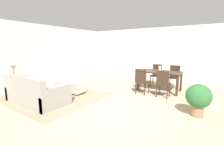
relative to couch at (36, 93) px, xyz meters
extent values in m
plane|color=tan|center=(2.14, 0.98, -0.29)|extent=(10.80, 10.80, 0.00)
cube|color=silver|center=(2.14, 5.98, 1.06)|extent=(9.00, 0.12, 2.70)
cube|color=silver|center=(-2.36, 1.48, 1.06)|extent=(0.12, 11.00, 2.70)
cube|color=gray|center=(0.03, 0.69, -0.29)|extent=(3.00, 2.80, 0.01)
cube|color=gray|center=(0.00, 0.05, -0.08)|extent=(1.98, 0.96, 0.42)
cube|color=gray|center=(0.00, -0.35, 0.35)|extent=(1.98, 0.16, 0.44)
cube|color=gray|center=(-0.92, 0.05, 0.02)|extent=(0.14, 0.96, 0.62)
cube|color=gray|center=(0.92, 0.05, 0.02)|extent=(0.14, 0.96, 0.62)
cube|color=tan|center=(-0.51, -0.07, 0.33)|extent=(0.41, 0.12, 0.41)
cube|color=gray|center=(0.00, -0.09, 0.31)|extent=(0.37, 0.12, 0.37)
cube|color=silver|center=(0.51, -0.11, 0.29)|extent=(0.33, 0.10, 0.32)
cube|color=#B7AD9E|center=(0.05, 1.32, -0.05)|extent=(1.18, 0.48, 0.36)
cylinder|color=#332319|center=(-0.49, 1.52, -0.26)|extent=(0.05, 0.05, 0.06)
cylinder|color=#332319|center=(0.59, 1.52, -0.26)|extent=(0.05, 0.05, 0.06)
cylinder|color=#332319|center=(-0.49, 1.13, -0.26)|extent=(0.05, 0.05, 0.06)
cylinder|color=#332319|center=(0.59, 1.13, -0.26)|extent=(0.05, 0.05, 0.06)
cube|color=brown|center=(-1.29, 0.02, 0.24)|extent=(0.40, 0.40, 0.03)
cylinder|color=brown|center=(-1.46, 0.19, -0.03)|extent=(0.04, 0.04, 0.52)
cylinder|color=brown|center=(-1.12, 0.19, -0.03)|extent=(0.04, 0.04, 0.52)
cylinder|color=brown|center=(-1.46, -0.15, -0.03)|extent=(0.04, 0.04, 0.52)
cylinder|color=brown|center=(-1.12, -0.15, -0.03)|extent=(0.04, 0.04, 0.52)
cylinder|color=brown|center=(-1.29, 0.02, 0.27)|extent=(0.16, 0.16, 0.02)
cylinder|color=brown|center=(-1.29, 0.02, 0.44)|extent=(0.02, 0.02, 0.32)
cone|color=silver|center=(-1.29, 0.02, 0.69)|extent=(0.26, 0.26, 0.18)
cube|color=#332319|center=(2.76, 3.38, 0.45)|extent=(1.56, 0.88, 0.04)
cube|color=#332319|center=(2.04, 3.76, 0.07)|extent=(0.07, 0.07, 0.72)
cube|color=#332319|center=(3.48, 3.76, 0.07)|extent=(0.07, 0.07, 0.72)
cube|color=#332319|center=(2.04, 3.00, 0.07)|extent=(0.07, 0.07, 0.72)
cube|color=#332319|center=(3.48, 3.00, 0.07)|extent=(0.07, 0.07, 0.72)
cube|color=#332319|center=(2.37, 2.64, 0.14)|extent=(0.42, 0.42, 0.04)
cube|color=#332319|center=(2.36, 2.46, 0.40)|extent=(0.40, 0.06, 0.47)
cylinder|color=#332319|center=(2.20, 2.82, -0.08)|extent=(0.04, 0.04, 0.41)
cylinder|color=#332319|center=(2.54, 2.81, -0.08)|extent=(0.04, 0.04, 0.41)
cylinder|color=#332319|center=(2.19, 2.48, -0.08)|extent=(0.04, 0.04, 0.41)
cylinder|color=#332319|center=(2.53, 2.47, -0.08)|extent=(0.04, 0.04, 0.41)
cube|color=#332319|center=(3.11, 2.68, 0.14)|extent=(0.40, 0.40, 0.04)
cube|color=#332319|center=(3.11, 2.50, 0.40)|extent=(0.40, 0.04, 0.47)
cylinder|color=#332319|center=(2.94, 2.85, -0.08)|extent=(0.04, 0.04, 0.41)
cylinder|color=#332319|center=(3.28, 2.85, -0.08)|extent=(0.04, 0.04, 0.41)
cylinder|color=#332319|center=(2.94, 2.51, -0.08)|extent=(0.04, 0.04, 0.41)
cylinder|color=#332319|center=(3.28, 2.51, -0.08)|extent=(0.04, 0.04, 0.41)
cube|color=#332319|center=(2.38, 4.12, 0.14)|extent=(0.40, 0.40, 0.04)
cube|color=#332319|center=(2.38, 4.30, 0.40)|extent=(0.40, 0.04, 0.47)
cylinder|color=#332319|center=(2.55, 3.95, -0.08)|extent=(0.04, 0.04, 0.41)
cylinder|color=#332319|center=(2.21, 3.95, -0.08)|extent=(0.04, 0.04, 0.41)
cylinder|color=#332319|center=(2.55, 4.29, -0.08)|extent=(0.04, 0.04, 0.41)
cylinder|color=#332319|center=(2.21, 4.29, -0.08)|extent=(0.04, 0.04, 0.41)
cube|color=#332319|center=(3.14, 4.13, 0.14)|extent=(0.41, 0.41, 0.04)
cube|color=#332319|center=(3.13, 4.30, 0.40)|extent=(0.40, 0.05, 0.47)
cylinder|color=#332319|center=(3.31, 3.96, -0.08)|extent=(0.04, 0.04, 0.41)
cylinder|color=#332319|center=(2.97, 3.95, -0.08)|extent=(0.04, 0.04, 0.41)
cylinder|color=#332319|center=(3.30, 4.30, -0.08)|extent=(0.04, 0.04, 0.41)
cylinder|color=#332319|center=(2.96, 4.29, -0.08)|extent=(0.04, 0.04, 0.41)
cylinder|color=silver|center=(2.75, 3.41, 0.57)|extent=(0.10, 0.10, 0.19)
cube|color=silver|center=(0.14, 1.26, 0.15)|extent=(0.29, 0.24, 0.03)
cylinder|color=#996B4C|center=(4.22, 1.62, -0.16)|extent=(0.28, 0.28, 0.26)
sphere|color=#2D6633|center=(4.22, 1.62, 0.22)|extent=(0.59, 0.59, 0.59)
camera|label=1|loc=(4.44, -2.53, 1.39)|focal=24.86mm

